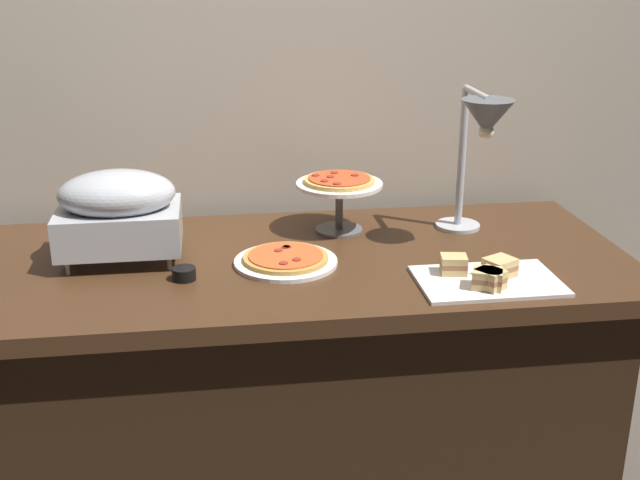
{
  "coord_description": "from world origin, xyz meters",
  "views": [
    {
      "loc": [
        -0.24,
        -2.12,
        1.59
      ],
      "look_at": [
        0.06,
        0.0,
        0.81
      ],
      "focal_mm": 44.77,
      "sensor_mm": 36.0,
      "label": 1
    }
  ],
  "objects_px": {
    "pizza_plate_front": "(286,260)",
    "sauce_cup_near": "(184,273)",
    "chafing_dish": "(118,210)",
    "pizza_plate_center": "(339,188)",
    "heat_lamp": "(482,131)",
    "sandwich_platter": "(486,277)"
  },
  "relations": [
    {
      "from": "pizza_plate_front",
      "to": "sauce_cup_near",
      "type": "bearing_deg",
      "value": -165.19
    },
    {
      "from": "chafing_dish",
      "to": "pizza_plate_center",
      "type": "xyz_separation_m",
      "value": [
        0.65,
        0.16,
        -0.01
      ]
    },
    {
      "from": "heat_lamp",
      "to": "sauce_cup_near",
      "type": "distance_m",
      "value": 0.93
    },
    {
      "from": "heat_lamp",
      "to": "pizza_plate_front",
      "type": "bearing_deg",
      "value": -172.54
    },
    {
      "from": "chafing_dish",
      "to": "heat_lamp",
      "type": "bearing_deg",
      "value": -1.39
    },
    {
      "from": "chafing_dish",
      "to": "pizza_plate_front",
      "type": "relative_size",
      "value": 1.16
    },
    {
      "from": "pizza_plate_center",
      "to": "sauce_cup_near",
      "type": "xyz_separation_m",
      "value": [
        -0.47,
        -0.33,
        -0.12
      ]
    },
    {
      "from": "pizza_plate_front",
      "to": "sauce_cup_near",
      "type": "xyz_separation_m",
      "value": [
        -0.28,
        -0.07,
        0.01
      ]
    },
    {
      "from": "pizza_plate_center",
      "to": "sandwich_platter",
      "type": "bearing_deg",
      "value": -56.19
    },
    {
      "from": "chafing_dish",
      "to": "sandwich_platter",
      "type": "height_order",
      "value": "chafing_dish"
    },
    {
      "from": "pizza_plate_center",
      "to": "sandwich_platter",
      "type": "xyz_separation_m",
      "value": [
        0.32,
        -0.47,
        -0.12
      ]
    },
    {
      "from": "heat_lamp",
      "to": "sauce_cup_near",
      "type": "relative_size",
      "value": 7.06
    },
    {
      "from": "pizza_plate_front",
      "to": "sauce_cup_near",
      "type": "distance_m",
      "value": 0.29
    },
    {
      "from": "sandwich_platter",
      "to": "sauce_cup_near",
      "type": "height_order",
      "value": "sandwich_platter"
    },
    {
      "from": "pizza_plate_front",
      "to": "sauce_cup_near",
      "type": "relative_size",
      "value": 4.55
    },
    {
      "from": "sauce_cup_near",
      "to": "pizza_plate_center",
      "type": "bearing_deg",
      "value": 35.05
    },
    {
      "from": "chafing_dish",
      "to": "pizza_plate_front",
      "type": "bearing_deg",
      "value": -12.34
    },
    {
      "from": "sandwich_platter",
      "to": "sauce_cup_near",
      "type": "bearing_deg",
      "value": 170.02
    },
    {
      "from": "sauce_cup_near",
      "to": "sandwich_platter",
      "type": "bearing_deg",
      "value": -9.98
    },
    {
      "from": "sandwich_platter",
      "to": "sauce_cup_near",
      "type": "relative_size",
      "value": 5.86
    },
    {
      "from": "sandwich_platter",
      "to": "chafing_dish",
      "type": "bearing_deg",
      "value": 162.05
    },
    {
      "from": "chafing_dish",
      "to": "pizza_plate_front",
      "type": "height_order",
      "value": "chafing_dish"
    }
  ]
}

